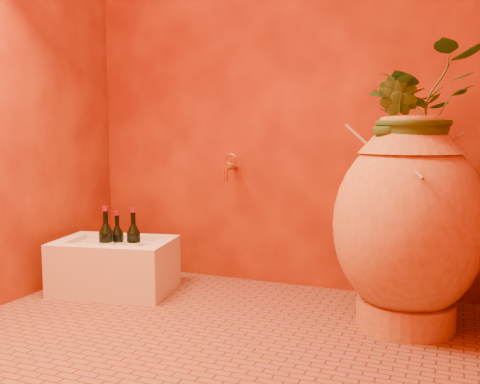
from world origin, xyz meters
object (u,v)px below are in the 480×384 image
at_px(stone_basin, 115,267).
at_px(wine_bottle_c, 106,245).
at_px(wine_bottle_a, 118,244).
at_px(amphora, 408,224).
at_px(wall_tap, 230,166).
at_px(wine_bottle_b, 134,245).

height_order(stone_basin, wine_bottle_c, wine_bottle_c).
distance_m(stone_basin, wine_bottle_a, 0.13).
height_order(amphora, wine_bottle_c, amphora).
height_order(wine_bottle_a, wall_tap, wall_tap).
bearing_deg(wine_bottle_b, stone_basin, -177.41).
relative_size(wine_bottle_a, wine_bottle_b, 0.91).
height_order(wine_bottle_c, wall_tap, wall_tap).
bearing_deg(wine_bottle_b, wine_bottle_c, -150.94).
xyz_separation_m(amphora, wine_bottle_b, (-1.48, -0.04, -0.21)).
distance_m(amphora, wine_bottle_a, 1.61).
bearing_deg(wine_bottle_c, amphora, 4.16).
bearing_deg(wall_tap, wine_bottle_c, -136.47).
relative_size(wine_bottle_b, wine_bottle_c, 0.97).
bearing_deg(wine_bottle_c, wine_bottle_a, 83.30).
height_order(amphora, wine_bottle_b, amphora).
bearing_deg(wine_bottle_a, wine_bottle_c, -96.70).
distance_m(stone_basin, wine_bottle_c, 0.16).
distance_m(amphora, wine_bottle_b, 1.49).
xyz_separation_m(wine_bottle_b, wall_tap, (0.41, 0.44, 0.43)).
distance_m(wine_bottle_c, wall_tap, 0.86).
height_order(amphora, wine_bottle_a, amphora).
bearing_deg(wine_bottle_a, stone_basin, -102.90).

